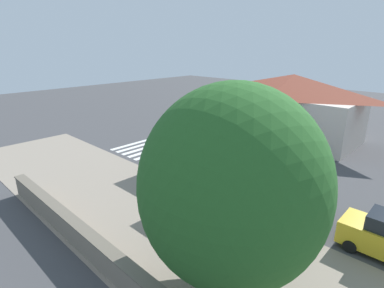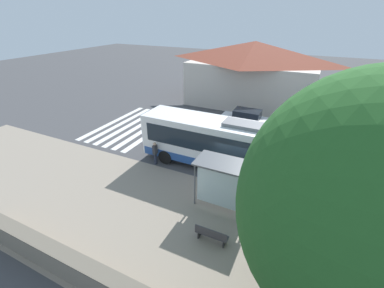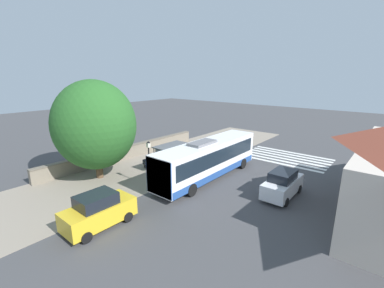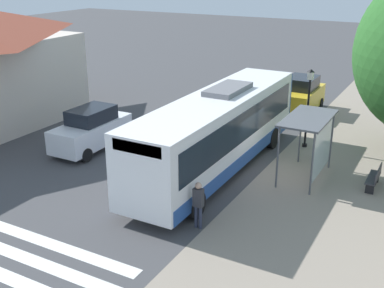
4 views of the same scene
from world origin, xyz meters
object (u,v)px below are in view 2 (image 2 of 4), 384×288
at_px(bench, 211,235).
at_px(pedestrian, 155,151).
at_px(street_lamp_near, 303,177).
at_px(bus, 230,145).
at_px(bus_shelter, 226,173).
at_px(parked_car_far_lane, 245,122).
at_px(shade_tree, 366,210).

bearing_deg(bench, pedestrian, 52.12).
bearing_deg(street_lamp_near, bus, 60.93).
height_order(bus_shelter, parked_car_far_lane, bus_shelter).
distance_m(bus_shelter, pedestrian, 6.24).
xyz_separation_m(pedestrian, shade_tree, (-5.93, -10.83, 3.77)).
distance_m(bus, street_lamp_near, 5.22).
bearing_deg(bus_shelter, pedestrian, 69.73).
xyz_separation_m(pedestrian, bench, (-4.71, -6.06, -0.52)).
bearing_deg(bench, shade_tree, -104.29).
bearing_deg(shade_tree, bus_shelter, 53.20).
bearing_deg(bus_shelter, bus, 15.16).
height_order(pedestrian, shade_tree, shade_tree).
relative_size(pedestrian, street_lamp_near, 0.44).
height_order(bus_shelter, pedestrian, bus_shelter).
height_order(bus_shelter, shade_tree, shade_tree).
xyz_separation_m(bus, parked_car_far_lane, (6.42, 0.63, -0.84)).
distance_m(bus, bench, 6.55).
height_order(bus_shelter, bench, bus_shelter).
bearing_deg(parked_car_far_lane, shade_tree, -154.22).
relative_size(pedestrian, shade_tree, 0.20).
bearing_deg(bench, bus, 11.78).
bearing_deg(bus, parked_car_far_lane, 5.64).
height_order(bus, shade_tree, shade_tree).
height_order(bench, street_lamp_near, street_lamp_near).
bearing_deg(bus, street_lamp_near, -119.07).
distance_m(bus, bus_shelter, 3.83).
bearing_deg(parked_car_far_lane, pedestrian, 152.73).
relative_size(bus_shelter, shade_tree, 0.39).
bearing_deg(shade_tree, pedestrian, 61.31).
distance_m(pedestrian, parked_car_far_lane, 8.98).
bearing_deg(shade_tree, parked_car_far_lane, 25.78).
height_order(bus, bus_shelter, bus).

